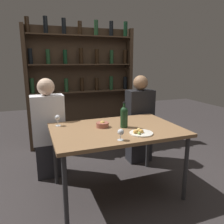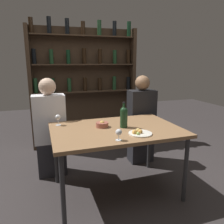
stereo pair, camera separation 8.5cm
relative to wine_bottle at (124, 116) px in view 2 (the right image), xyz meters
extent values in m
plane|color=#332D2D|center=(-0.09, -0.01, -0.88)|extent=(10.00, 10.00, 0.00)
cube|color=olive|center=(-0.09, -0.01, -0.14)|extent=(1.38, 0.93, 0.04)
cylinder|color=#2D2D30|center=(-0.72, -0.41, -0.52)|extent=(0.04, 0.04, 0.72)
cylinder|color=#2D2D30|center=(0.54, -0.41, -0.52)|extent=(0.04, 0.04, 0.72)
cylinder|color=#2D2D30|center=(-0.72, 0.40, -0.52)|extent=(0.04, 0.04, 0.72)
cylinder|color=#2D2D30|center=(0.54, 0.40, -0.52)|extent=(0.04, 0.04, 0.72)
cube|color=#38281C|center=(-0.09, 1.73, 0.13)|extent=(1.79, 0.02, 2.03)
cube|color=#38281C|center=(-0.99, 1.63, 0.13)|extent=(0.06, 0.18, 2.03)
cube|color=#38281C|center=(0.80, 1.63, 0.13)|extent=(0.06, 0.18, 2.03)
cube|color=#38281C|center=(-0.09, 1.63, 0.07)|extent=(1.71, 0.18, 0.02)
cylinder|color=#19381E|center=(-0.91, 1.62, 0.20)|extent=(0.07, 0.07, 0.24)
cylinder|color=black|center=(-0.64, 1.62, 0.19)|extent=(0.07, 0.07, 0.23)
cylinder|color=#19381E|center=(-0.36, 1.62, 0.19)|extent=(0.07, 0.07, 0.23)
cylinder|color=black|center=(-0.09, 1.63, 0.19)|extent=(0.07, 0.07, 0.23)
cylinder|color=black|center=(0.18, 1.64, 0.19)|extent=(0.07, 0.07, 0.22)
cylinder|color=#19381E|center=(0.45, 1.62, 0.20)|extent=(0.07, 0.07, 0.24)
cylinder|color=black|center=(0.73, 1.63, 0.19)|extent=(0.07, 0.07, 0.23)
cube|color=#38281C|center=(-0.09, 1.63, 0.53)|extent=(1.71, 0.18, 0.02)
cylinder|color=black|center=(-0.90, 1.62, 0.66)|extent=(0.07, 0.07, 0.24)
cylinder|color=#19381E|center=(-0.63, 1.62, 0.65)|extent=(0.07, 0.07, 0.23)
cylinder|color=black|center=(-0.36, 1.62, 0.65)|extent=(0.07, 0.07, 0.23)
cylinder|color=black|center=(-0.09, 1.63, 0.67)|extent=(0.07, 0.07, 0.26)
cylinder|color=black|center=(0.18, 1.62, 0.66)|extent=(0.07, 0.07, 0.25)
cylinder|color=#19381E|center=(0.46, 1.63, 0.66)|extent=(0.07, 0.07, 0.23)
cylinder|color=black|center=(0.72, 1.63, 0.66)|extent=(0.07, 0.07, 0.24)
cube|color=#38281C|center=(-0.09, 1.63, 0.99)|extent=(1.71, 0.18, 0.02)
cylinder|color=black|center=(-0.91, 1.64, 1.12)|extent=(0.07, 0.07, 0.24)
cylinder|color=black|center=(-0.64, 1.62, 1.13)|extent=(0.07, 0.07, 0.26)
cylinder|color=black|center=(-0.36, 1.63, 1.13)|extent=(0.07, 0.07, 0.25)
cylinder|color=black|center=(-0.10, 1.64, 1.11)|extent=(0.07, 0.07, 0.22)
cylinder|color=#19381E|center=(0.18, 1.62, 1.13)|extent=(0.07, 0.07, 0.25)
cylinder|color=black|center=(0.45, 1.63, 1.13)|extent=(0.07, 0.07, 0.25)
cylinder|color=black|center=(0.72, 1.62, 1.13)|extent=(0.07, 0.07, 0.25)
cylinder|color=#19381E|center=(0.00, 0.00, -0.03)|extent=(0.08, 0.08, 0.19)
sphere|color=#19381E|center=(0.00, 0.00, 0.06)|extent=(0.08, 0.08, 0.08)
cylinder|color=#19381E|center=(0.00, 0.00, 0.10)|extent=(0.03, 0.03, 0.08)
cylinder|color=black|center=(0.00, 0.00, 0.15)|extent=(0.03, 0.03, 0.01)
cylinder|color=silver|center=(-0.67, 0.31, -0.12)|extent=(0.06, 0.06, 0.00)
cylinder|color=silver|center=(-0.67, 0.31, -0.08)|extent=(0.01, 0.01, 0.07)
sphere|color=silver|center=(-0.67, 0.31, -0.03)|extent=(0.06, 0.06, 0.06)
cylinder|color=silver|center=(-0.19, -0.36, -0.12)|extent=(0.06, 0.06, 0.00)
cylinder|color=silver|center=(-0.19, -0.36, -0.09)|extent=(0.01, 0.01, 0.06)
sphere|color=silver|center=(-0.19, -0.36, -0.05)|extent=(0.06, 0.06, 0.06)
cylinder|color=silver|center=(0.07, -0.26, -0.12)|extent=(0.24, 0.24, 0.01)
sphere|color=gold|center=(0.07, -0.27, -0.10)|extent=(0.05, 0.05, 0.05)
sphere|color=gold|center=(0.01, -0.26, -0.10)|extent=(0.05, 0.05, 0.05)
sphere|color=#E5BC66|center=(0.07, -0.21, -0.10)|extent=(0.04, 0.04, 0.04)
sphere|color=#E5BC66|center=(0.08, -0.27, -0.10)|extent=(0.03, 0.03, 0.03)
sphere|color=#99B256|center=(0.03, -0.30, -0.10)|extent=(0.03, 0.03, 0.03)
cylinder|color=#995142|center=(-0.22, 0.09, -0.10)|extent=(0.14, 0.14, 0.05)
sphere|color=gold|center=(-0.22, 0.09, -0.08)|extent=(0.06, 0.06, 0.06)
cube|color=#26262B|center=(-0.76, 0.63, -0.66)|extent=(0.36, 0.22, 0.45)
cube|color=white|center=(-0.76, 0.63, -0.13)|extent=(0.40, 0.22, 0.61)
sphere|color=beige|center=(-0.76, 0.63, 0.28)|extent=(0.21, 0.21, 0.21)
cube|color=#26262B|center=(0.52, 0.63, -0.66)|extent=(0.34, 0.22, 0.45)
cube|color=black|center=(0.52, 0.63, -0.12)|extent=(0.38, 0.22, 0.62)
sphere|color=#8C6647|center=(0.52, 0.63, 0.29)|extent=(0.21, 0.21, 0.21)
camera|label=1|loc=(-0.92, -2.11, 0.58)|focal=35.00mm
camera|label=2|loc=(-0.84, -2.14, 0.58)|focal=35.00mm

